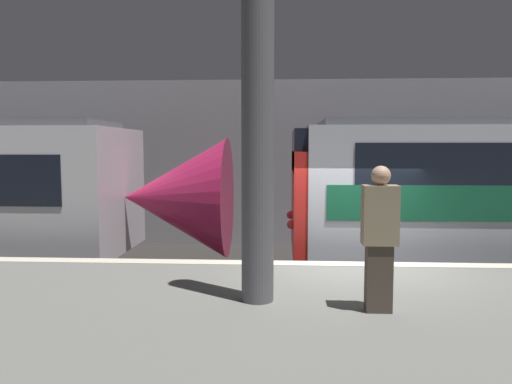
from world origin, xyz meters
TOP-DOWN VIEW (x-y plane):
  - ground_plane at (0.00, 0.00)m, footprint 120.00×120.00m
  - platform at (0.00, -2.32)m, footprint 40.00×4.65m
  - station_rear_barrier at (0.00, 6.78)m, footprint 50.00×0.15m
  - support_pillar_near at (-1.45, -2.03)m, footprint 0.38×0.38m
  - person_waiting at (-0.11, -2.34)m, footprint 0.38×0.24m

SIDE VIEW (x-z plane):
  - ground_plane at x=0.00m, z-range 0.00..0.00m
  - platform at x=0.00m, z-range 0.00..1.08m
  - person_waiting at x=-0.11m, z-range 1.11..2.72m
  - station_rear_barrier at x=0.00m, z-range 0.00..4.80m
  - support_pillar_near at x=-1.45m, z-range 1.07..5.14m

